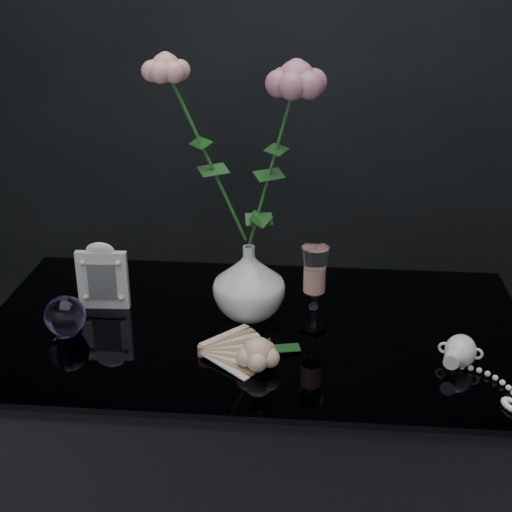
# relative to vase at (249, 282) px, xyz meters

# --- Properties ---
(table) EXTENTS (1.05, 0.58, 0.76)m
(table) POSITION_rel_vase_xyz_m (0.01, -0.04, -0.45)
(table) COLOR black
(table) RESTS_ON ground
(vase) EXTENTS (0.16, 0.16, 0.15)m
(vase) POSITION_rel_vase_xyz_m (0.00, 0.00, 0.00)
(vase) COLOR white
(vase) RESTS_ON table
(wine_glass) EXTENTS (0.06, 0.06, 0.17)m
(wine_glass) POSITION_rel_vase_xyz_m (0.13, -0.04, 0.01)
(wine_glass) COLOR white
(wine_glass) RESTS_ON table
(picture_frame) EXTENTS (0.11, 0.09, 0.14)m
(picture_frame) POSITION_rel_vase_xyz_m (-0.30, 0.01, -0.00)
(picture_frame) COLOR silver
(picture_frame) RESTS_ON table
(paperweight) EXTENTS (0.09, 0.09, 0.08)m
(paperweight) POSITION_rel_vase_xyz_m (-0.34, -0.10, -0.04)
(paperweight) COLOR #9172BA
(paperweight) RESTS_ON table
(paper_fan) EXTENTS (0.27, 0.23, 0.02)m
(paper_fan) POSITION_rel_vase_xyz_m (-0.07, -0.16, -0.06)
(paper_fan) COLOR beige
(paper_fan) RESTS_ON table
(loose_rose) EXTENTS (0.17, 0.20, 0.06)m
(loose_rose) POSITION_rel_vase_xyz_m (0.03, -0.19, -0.05)
(loose_rose) COLOR #D9AF8C
(loose_rose) RESTS_ON table
(pearl_jar) EXTENTS (0.24, 0.24, 0.06)m
(pearl_jar) POSITION_rel_vase_xyz_m (0.39, -0.15, -0.05)
(pearl_jar) COLOR white
(pearl_jar) RESTS_ON table
(roses) EXTENTS (0.31, 0.12, 0.40)m
(roses) POSITION_rel_vase_xyz_m (-0.01, 0.00, 0.28)
(roses) COLOR pink
(roses) RESTS_ON vase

